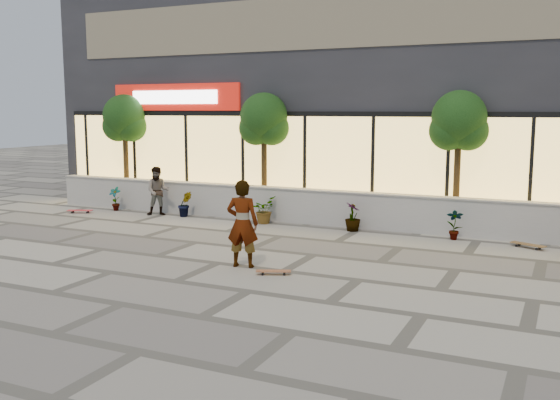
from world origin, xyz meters
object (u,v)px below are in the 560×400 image
at_px(tree_west, 125,121).
at_px(skateboard_left, 80,211).
at_px(skater_left, 158,191).
at_px(tree_midwest, 264,122).
at_px(tree_mideast, 459,124).
at_px(skateboard_center, 273,271).
at_px(skateboard_right_near, 528,245).
at_px(skater_center, 242,224).

xyz_separation_m(tree_west, skateboard_left, (-0.23, -2.15, -2.90)).
relative_size(tree_west, skater_left, 2.49).
bearing_deg(tree_midwest, tree_mideast, 0.00).
bearing_deg(tree_mideast, skateboard_left, -169.61).
bearing_deg(tree_west, tree_midwest, 0.00).
xyz_separation_m(tree_west, skateboard_center, (8.92, -6.43, -2.91)).
relative_size(tree_west, skateboard_right_near, 4.50).
bearing_deg(skateboard_left, skater_center, -49.27).
height_order(tree_mideast, skater_left, tree_mideast).
xyz_separation_m(tree_midwest, skateboard_center, (3.42, -6.43, -2.91)).
relative_size(tree_midwest, skateboard_center, 5.28).
height_order(tree_midwest, skater_left, tree_midwest).
bearing_deg(skateboard_center, tree_mideast, 44.16).
relative_size(tree_midwest, skateboard_left, 4.71).
xyz_separation_m(tree_west, skater_center, (8.03, -6.11, -2.03)).
xyz_separation_m(tree_midwest, skateboard_right_near, (8.02, -1.50, -2.90)).
bearing_deg(skater_center, tree_west, -49.76).
xyz_separation_m(tree_west, skateboard_right_near, (13.52, -1.50, -2.90)).
bearing_deg(tree_mideast, skateboard_center, -111.87).
height_order(tree_mideast, skateboard_right_near, tree_mideast).
distance_m(tree_west, skateboard_left, 3.62).
relative_size(skateboard_center, skateboard_right_near, 0.85).
distance_m(tree_mideast, skateboard_left, 12.27).
bearing_deg(skateboard_center, skater_left, 118.50).
height_order(skateboard_left, skateboard_right_near, skateboard_right_near).
height_order(skateboard_center, skateboard_right_near, skateboard_right_near).
relative_size(tree_west, tree_midwest, 1.00).
bearing_deg(tree_mideast, tree_west, 180.00).
distance_m(skater_center, skateboard_left, 9.20).
height_order(skater_center, skater_left, skater_center).
xyz_separation_m(skater_center, skater_left, (-5.65, 4.71, -0.17)).
xyz_separation_m(tree_midwest, skater_left, (-3.12, -1.40, -2.20)).
distance_m(tree_mideast, skateboard_center, 7.51).
distance_m(tree_midwest, skateboard_center, 7.84).
height_order(tree_midwest, skateboard_center, tree_midwest).
xyz_separation_m(tree_midwest, skateboard_left, (-5.73, -2.15, -2.90)).
bearing_deg(skateboard_center, skateboard_right_near, 22.98).
relative_size(tree_west, tree_mideast, 1.00).
height_order(skater_left, skateboard_right_near, skater_left).
height_order(tree_west, skateboard_left, tree_west).
xyz_separation_m(tree_midwest, tree_mideast, (6.00, 0.00, 0.00)).
height_order(skater_center, skateboard_center, skater_center).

